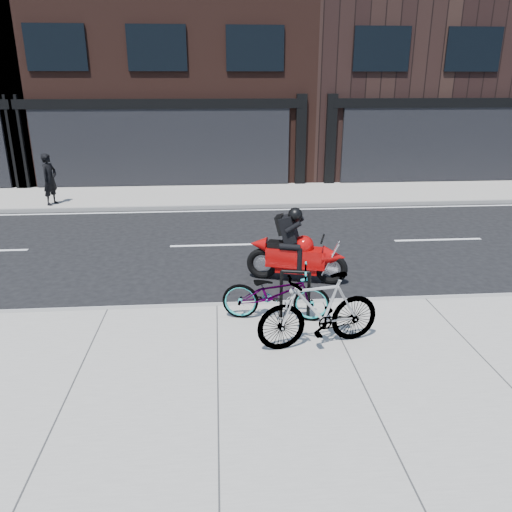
{
  "coord_description": "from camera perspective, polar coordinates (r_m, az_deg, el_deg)",
  "views": [
    {
      "loc": [
        0.06,
        -10.46,
        4.09
      ],
      "look_at": [
        0.77,
        -1.46,
        0.9
      ],
      "focal_mm": 35.0,
      "sensor_mm": 36.0,
      "label": 1
    }
  ],
  "objects": [
    {
      "name": "sidewalk_near",
      "position": [
        6.78,
        -4.34,
        -17.0
      ],
      "size": [
        60.0,
        6.0,
        0.13
      ],
      "primitive_type": "cube",
      "color": "gray",
      "rests_on": "ground"
    },
    {
      "name": "motorcycle",
      "position": [
        10.57,
        5.16,
        0.45
      ],
      "size": [
        2.12,
        1.0,
        1.63
      ],
      "rotation": [
        0.0,
        0.0,
        -0.3
      ],
      "color": "black",
      "rests_on": "ground"
    },
    {
      "name": "bicycle_front",
      "position": [
        8.63,
        2.29,
        -4.25
      ],
      "size": [
        1.96,
        0.96,
        0.98
      ],
      "primitive_type": "imported",
      "rotation": [
        0.0,
        0.0,
        1.4
      ],
      "color": "gray",
      "rests_on": "sidewalk_near"
    },
    {
      "name": "building_mideast",
      "position": [
        26.95,
        18.69,
        23.13
      ],
      "size": [
        12.0,
        10.0,
        12.5
      ],
      "primitive_type": "cube",
      "color": "black",
      "rests_on": "ground"
    },
    {
      "name": "bicycle_rear",
      "position": [
        7.83,
        7.18,
        -6.16
      ],
      "size": [
        2.05,
        0.91,
        1.19
      ],
      "primitive_type": "imported",
      "rotation": [
        0.0,
        0.0,
        4.9
      ],
      "color": "gray",
      "rests_on": "sidewalk_near"
    },
    {
      "name": "ground",
      "position": [
        11.23,
        -4.52,
        -1.96
      ],
      "size": [
        120.0,
        120.0,
        0.0
      ],
      "primitive_type": "plane",
      "color": "black",
      "rests_on": "ground"
    },
    {
      "name": "sidewalk_far",
      "position": [
        18.65,
        -4.63,
        6.93
      ],
      "size": [
        60.0,
        3.5,
        0.13
      ],
      "primitive_type": "cube",
      "color": "gray",
      "rests_on": "ground"
    },
    {
      "name": "bike_rack",
      "position": [
        8.68,
        4.48,
        -3.92
      ],
      "size": [
        0.53,
        0.15,
        0.9
      ],
      "rotation": [
        0.0,
        0.0,
        -0.19
      ],
      "color": "black",
      "rests_on": "sidewalk_near"
    },
    {
      "name": "building_center",
      "position": [
        25.24,
        -10.24,
        26.38
      ],
      "size": [
        12.0,
        10.0,
        14.5
      ],
      "primitive_type": "cube",
      "color": "black",
      "rests_on": "ground"
    },
    {
      "name": "pedestrian",
      "position": [
        18.11,
        -22.51,
        8.11
      ],
      "size": [
        0.6,
        0.72,
        1.7
      ],
      "primitive_type": "imported",
      "rotation": [
        0.0,
        0.0,
        1.21
      ],
      "color": "black",
      "rests_on": "sidewalk_far"
    }
  ]
}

